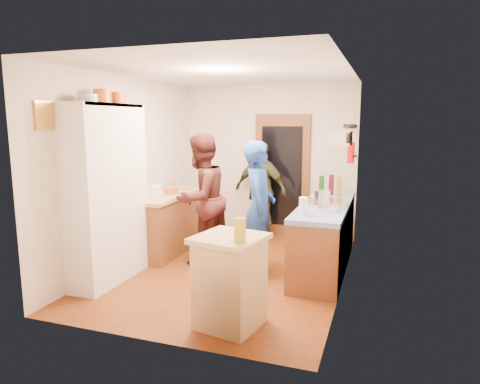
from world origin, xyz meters
The scene contains 44 objects.
floor centered at (0.00, 0.00, -0.01)m, with size 3.00×4.00×0.02m, color #79360E.
ceiling centered at (0.00, 0.00, 2.61)m, with size 3.00×4.00×0.02m, color silver.
wall_back centered at (0.00, 2.01, 1.30)m, with size 3.00×0.02×2.60m, color silver.
wall_front centered at (0.00, -2.01, 1.30)m, with size 3.00×0.02×2.60m, color silver.
wall_left centered at (-1.51, 0.00, 1.30)m, with size 0.02×4.00×2.60m, color silver.
wall_right centered at (1.51, 0.00, 1.30)m, with size 0.02×4.00×2.60m, color silver.
door_frame centered at (0.25, 1.97, 1.05)m, with size 0.95×0.06×2.10m, color brown.
door_glass centered at (0.25, 1.94, 1.05)m, with size 0.70×0.02×1.70m, color black.
hutch_body centered at (-1.30, -0.80, 1.10)m, with size 0.40×1.20×2.20m, color white.
hutch_top_shelf centered at (-1.30, -0.80, 2.18)m, with size 0.40×1.14×0.04m, color white.
plate_stack centered at (-1.30, -1.06, 2.25)m, with size 0.22×0.22×0.09m, color white.
orange_pot_a centered at (-1.30, -0.80, 2.28)m, with size 0.21×0.21×0.16m, color orange.
orange_pot_b centered at (-1.30, -0.47, 2.27)m, with size 0.17×0.17×0.15m, color orange.
left_counter_base centered at (-1.20, 0.45, 0.42)m, with size 0.60×1.40×0.85m, color brown.
left_counter_top centered at (-1.20, 0.45, 0.88)m, with size 0.64×1.44×0.05m, color tan.
toaster centered at (-1.15, 0.04, 0.99)m, with size 0.25×0.16×0.19m, color white.
kettle centered at (-1.25, 0.31, 0.99)m, with size 0.15×0.15×0.17m, color white.
orange_bowl centered at (-1.12, 0.52, 0.95)m, with size 0.20×0.20×0.09m, color orange.
chopping_board centered at (-1.18, 1.02, 0.91)m, with size 0.30×0.22×0.03m, color tan.
right_counter_base centered at (1.20, 0.50, 0.42)m, with size 0.60×2.20×0.84m, color brown.
right_counter_top centered at (1.20, 0.50, 0.87)m, with size 0.62×2.22×0.06m, color #0F45B7.
hob centered at (1.20, 0.44, 0.92)m, with size 0.55×0.58×0.04m, color silver.
pot_on_hob centered at (1.15, 0.51, 1.01)m, with size 0.21×0.21×0.13m, color silver.
bottle_a centered at (1.05, 1.13, 1.05)m, with size 0.07×0.07×0.29m, color #143F14.
bottle_b centered at (1.18, 1.23, 1.05)m, with size 0.08×0.08×0.30m, color #591419.
bottle_c centered at (1.31, 1.04, 1.05)m, with size 0.07×0.07×0.30m, color olive.
paper_towel centered at (1.05, -0.32, 1.01)m, with size 0.10×0.10×0.22m, color white.
mixing_bowl centered at (1.30, -0.01, 0.95)m, with size 0.24×0.24×0.09m, color silver.
island_base centered at (0.56, -1.47, 0.43)m, with size 0.55×0.55×0.86m, color tan.
island_top centered at (0.56, -1.47, 0.89)m, with size 0.62×0.62×0.05m, color tan.
cutting_board centered at (0.52, -1.41, 0.90)m, with size 0.35×0.28×0.02m, color white.
oil_jar centered at (0.71, -1.62, 1.02)m, with size 0.11×0.11×0.22m, color #AD9E2D.
pan_rail centered at (1.46, 1.52, 2.05)m, with size 0.02×0.02×0.65m, color silver.
pan_hang_a centered at (1.40, 1.35, 1.92)m, with size 0.18×0.18×0.05m, color black.
pan_hang_b centered at (1.40, 1.55, 1.90)m, with size 0.16×0.16×0.05m, color black.
pan_hang_c centered at (1.40, 1.75, 1.91)m, with size 0.17×0.17×0.05m, color black.
wall_shelf centered at (1.37, 0.45, 1.70)m, with size 0.26×0.42×0.03m, color tan.
radio centered at (1.37, 0.45, 1.79)m, with size 0.22×0.30×0.15m, color silver.
ext_bracket centered at (1.47, 1.70, 1.45)m, with size 0.06×0.10×0.04m, color black.
fire_extinguisher centered at (1.41, 1.70, 1.50)m, with size 0.11×0.11×0.32m, color red.
picture_frame centered at (-1.48, -1.55, 2.05)m, with size 0.03×0.25×0.30m, color gold.
person_hob centered at (0.44, 0.03, 0.87)m, with size 0.64×0.42×1.75m, color navy.
person_left centered at (-0.45, 0.26, 0.91)m, with size 0.89×0.69×1.83m, color #441B19.
person_back centered at (-0.04, 1.66, 0.83)m, with size 0.98×0.41×1.66m, color #3C4226.
Camera 1 is at (1.93, -5.18, 2.00)m, focal length 32.00 mm.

